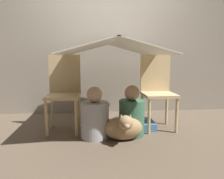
{
  "coord_description": "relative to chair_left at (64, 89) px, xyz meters",
  "views": [
    {
      "loc": [
        -0.25,
        -2.52,
        0.93
      ],
      "look_at": [
        0.0,
        0.18,
        0.53
      ],
      "focal_mm": 35.0,
      "sensor_mm": 36.0,
      "label": 1
    }
  ],
  "objects": [
    {
      "name": "person_second",
      "position": [
        0.82,
        -0.28,
        -0.28
      ],
      "size": [
        0.3,
        0.3,
        0.61
      ],
      "color": "#38664C",
      "rests_on": "ground_plane"
    },
    {
      "name": "chair_left",
      "position": [
        0.0,
        0.0,
        0.0
      ],
      "size": [
        0.42,
        0.42,
        0.97
      ],
      "rotation": [
        0.0,
        0.0,
        -0.03
      ],
      "color": "#D1B27F",
      "rests_on": "ground_plane"
    },
    {
      "name": "sheet_canopy",
      "position": [
        0.61,
        -0.08,
        0.52
      ],
      "size": [
        1.22,
        1.38,
        0.18
      ],
      "color": "silver"
    },
    {
      "name": "dog",
      "position": [
        0.7,
        -0.44,
        -0.38
      ],
      "size": [
        0.44,
        0.39,
        0.35
      ],
      "color": "#9E7F56",
      "rests_on": "ground_plane"
    },
    {
      "name": "floor_cushion",
      "position": [
        0.95,
        -0.04,
        -0.48
      ],
      "size": [
        0.43,
        0.34,
        0.1
      ],
      "color": "#4C7FB2",
      "rests_on": "ground_plane"
    },
    {
      "name": "chair_right",
      "position": [
        1.21,
        0.0,
        0.0
      ],
      "size": [
        0.41,
        0.41,
        0.97
      ],
      "rotation": [
        0.0,
        0.0,
        0.01
      ],
      "color": "#D1B27F",
      "rests_on": "ground_plane"
    },
    {
      "name": "person_front",
      "position": [
        0.38,
        -0.32,
        -0.28
      ],
      "size": [
        0.33,
        0.33,
        0.6
      ],
      "color": "#B2B2B7",
      "rests_on": "ground_plane"
    },
    {
      "name": "ground_plane",
      "position": [
        0.61,
        -0.26,
        -0.53
      ],
      "size": [
        8.8,
        8.8,
        0.0
      ],
      "primitive_type": "plane",
      "color": "brown"
    },
    {
      "name": "wall_back",
      "position": [
        0.61,
        0.91,
        0.72
      ],
      "size": [
        7.0,
        0.05,
        2.5
      ],
      "color": "gray",
      "rests_on": "ground_plane"
    }
  ]
}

